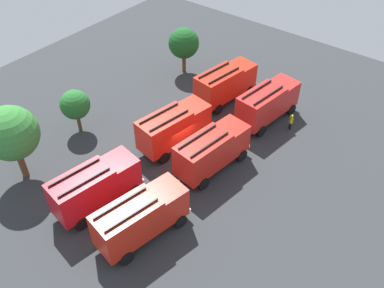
{
  "coord_description": "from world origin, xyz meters",
  "views": [
    {
      "loc": [
        -21.84,
        -17.03,
        25.59
      ],
      "look_at": [
        0.0,
        0.0,
        1.4
      ],
      "focal_mm": 38.93,
      "sensor_mm": 36.0,
      "label": 1
    }
  ],
  "objects_px": {
    "fire_truck_3": "(95,186)",
    "traffic_cone_0": "(189,114)",
    "tree_1": "(75,105)",
    "firefighter_0": "(291,121)",
    "fire_truck_1": "(212,150)",
    "fire_truck_5": "(225,83)",
    "fire_truck_0": "(141,216)",
    "fire_truck_2": "(268,102)",
    "firefighter_1": "(217,73)",
    "tree_2": "(184,43)",
    "tree_0": "(11,133)",
    "fire_truck_4": "(174,126)",
    "firefighter_2": "(196,95)",
    "traffic_cone_1": "(224,122)"
  },
  "relations": [
    {
      "from": "firefighter_0",
      "to": "tree_0",
      "type": "height_order",
      "value": "tree_0"
    },
    {
      "from": "firefighter_2",
      "to": "fire_truck_1",
      "type": "bearing_deg",
      "value": -59.89
    },
    {
      "from": "tree_1",
      "to": "firefighter_0",
      "type": "bearing_deg",
      "value": -51.81
    },
    {
      "from": "fire_truck_0",
      "to": "firefighter_0",
      "type": "bearing_deg",
      "value": 2.64
    },
    {
      "from": "firefighter_2",
      "to": "traffic_cone_1",
      "type": "bearing_deg",
      "value": -31.67
    },
    {
      "from": "traffic_cone_1",
      "to": "traffic_cone_0",
      "type": "bearing_deg",
      "value": 106.27
    },
    {
      "from": "tree_0",
      "to": "tree_1",
      "type": "relative_size",
      "value": 1.6
    },
    {
      "from": "fire_truck_4",
      "to": "firefighter_1",
      "type": "height_order",
      "value": "fire_truck_4"
    },
    {
      "from": "tree_1",
      "to": "tree_2",
      "type": "height_order",
      "value": "tree_2"
    },
    {
      "from": "fire_truck_5",
      "to": "traffic_cone_1",
      "type": "bearing_deg",
      "value": -137.76
    },
    {
      "from": "fire_truck_5",
      "to": "traffic_cone_1",
      "type": "xyz_separation_m",
      "value": [
        -3.57,
        -2.38,
        -1.79
      ]
    },
    {
      "from": "fire_truck_3",
      "to": "firefighter_2",
      "type": "xyz_separation_m",
      "value": [
        15.84,
        2.37,
        -1.13
      ]
    },
    {
      "from": "fire_truck_2",
      "to": "fire_truck_5",
      "type": "relative_size",
      "value": 1.0
    },
    {
      "from": "fire_truck_4",
      "to": "traffic_cone_0",
      "type": "height_order",
      "value": "fire_truck_4"
    },
    {
      "from": "firefighter_2",
      "to": "tree_0",
      "type": "xyz_separation_m",
      "value": [
        -17.48,
        5.02,
        3.64
      ]
    },
    {
      "from": "fire_truck_2",
      "to": "tree_1",
      "type": "distance_m",
      "value": 18.28
    },
    {
      "from": "fire_truck_4",
      "to": "traffic_cone_1",
      "type": "distance_m",
      "value": 5.86
    },
    {
      "from": "fire_truck_0",
      "to": "traffic_cone_1",
      "type": "bearing_deg",
      "value": 21.65
    },
    {
      "from": "fire_truck_2",
      "to": "traffic_cone_0",
      "type": "relative_size",
      "value": 11.46
    },
    {
      "from": "firefighter_0",
      "to": "firefighter_1",
      "type": "xyz_separation_m",
      "value": [
        2.8,
        10.67,
        0.06
      ]
    },
    {
      "from": "fire_truck_5",
      "to": "traffic_cone_1",
      "type": "distance_m",
      "value": 4.65
    },
    {
      "from": "fire_truck_3",
      "to": "firefighter_1",
      "type": "height_order",
      "value": "fire_truck_3"
    },
    {
      "from": "fire_truck_2",
      "to": "tree_2",
      "type": "distance_m",
      "value": 12.5
    },
    {
      "from": "fire_truck_0",
      "to": "fire_truck_3",
      "type": "xyz_separation_m",
      "value": [
        0.04,
        4.83,
        0.0
      ]
    },
    {
      "from": "firefighter_2",
      "to": "tree_0",
      "type": "bearing_deg",
      "value": -121.27
    },
    {
      "from": "fire_truck_1",
      "to": "firefighter_1",
      "type": "distance_m",
      "value": 14.33
    },
    {
      "from": "traffic_cone_0",
      "to": "tree_0",
      "type": "bearing_deg",
      "value": 158.49
    },
    {
      "from": "fire_truck_1",
      "to": "fire_truck_3",
      "type": "distance_m",
      "value": 10.04
    },
    {
      "from": "traffic_cone_0",
      "to": "fire_truck_4",
      "type": "bearing_deg",
      "value": -159.74
    },
    {
      "from": "tree_1",
      "to": "traffic_cone_1",
      "type": "distance_m",
      "value": 14.25
    },
    {
      "from": "fire_truck_4",
      "to": "tree_2",
      "type": "xyz_separation_m",
      "value": [
        10.72,
        7.45,
        1.43
      ]
    },
    {
      "from": "fire_truck_3",
      "to": "firefighter_1",
      "type": "xyz_separation_m",
      "value": [
        20.83,
        3.19,
        -1.19
      ]
    },
    {
      "from": "firefighter_2",
      "to": "traffic_cone_1",
      "type": "distance_m",
      "value": 4.69
    },
    {
      "from": "fire_truck_5",
      "to": "fire_truck_1",
      "type": "bearing_deg",
      "value": -143.1
    },
    {
      "from": "tree_0",
      "to": "traffic_cone_0",
      "type": "height_order",
      "value": "tree_0"
    },
    {
      "from": "traffic_cone_1",
      "to": "tree_2",
      "type": "bearing_deg",
      "value": 59.71
    },
    {
      "from": "fire_truck_3",
      "to": "traffic_cone_0",
      "type": "xyz_separation_m",
      "value": [
        13.5,
        1.42,
        -1.83
      ]
    },
    {
      "from": "fire_truck_3",
      "to": "fire_truck_5",
      "type": "bearing_deg",
      "value": 10.27
    },
    {
      "from": "firefighter_1",
      "to": "fire_truck_5",
      "type": "bearing_deg",
      "value": 39.98
    },
    {
      "from": "fire_truck_0",
      "to": "traffic_cone_1",
      "type": "xyz_separation_m",
      "value": [
        14.57,
        2.75,
        -1.79
      ]
    },
    {
      "from": "firefighter_1",
      "to": "fire_truck_2",
      "type": "bearing_deg",
      "value": 62.5
    },
    {
      "from": "fire_truck_2",
      "to": "firefighter_1",
      "type": "xyz_separation_m",
      "value": [
        3.06,
        8.08,
        -1.19
      ]
    },
    {
      "from": "fire_truck_5",
      "to": "firefighter_2",
      "type": "xyz_separation_m",
      "value": [
        -2.26,
        2.08,
        -1.13
      ]
    },
    {
      "from": "traffic_cone_0",
      "to": "firefighter_2",
      "type": "bearing_deg",
      "value": 22.11
    },
    {
      "from": "fire_truck_5",
      "to": "firefighter_0",
      "type": "height_order",
      "value": "fire_truck_5"
    },
    {
      "from": "traffic_cone_1",
      "to": "fire_truck_0",
      "type": "bearing_deg",
      "value": -169.32
    },
    {
      "from": "firefighter_1",
      "to": "traffic_cone_0",
      "type": "relative_size",
      "value": 2.63
    },
    {
      "from": "tree_0",
      "to": "traffic_cone_1",
      "type": "bearing_deg",
      "value": -30.37
    },
    {
      "from": "fire_truck_1",
      "to": "tree_1",
      "type": "xyz_separation_m",
      "value": [
        -3.49,
        13.22,
        0.77
      ]
    },
    {
      "from": "fire_truck_3",
      "to": "traffic_cone_0",
      "type": "relative_size",
      "value": 11.52
    }
  ]
}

